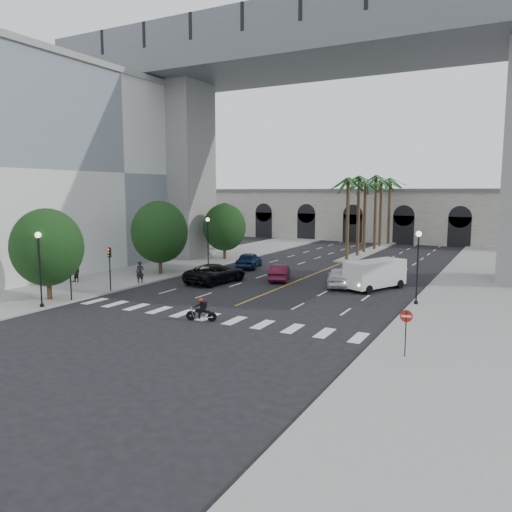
{
  "coord_description": "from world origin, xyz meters",
  "views": [
    {
      "loc": [
        17.46,
        -28.02,
        8.11
      ],
      "look_at": [
        -0.41,
        6.0,
        3.1
      ],
      "focal_mm": 35.0,
      "sensor_mm": 36.0,
      "label": 1
    }
  ],
  "objects_px": {
    "car_d": "(351,274)",
    "cargo_van": "(375,273)",
    "pedestrian_b": "(76,272)",
    "traffic_signal_far": "(110,262)",
    "car_a": "(339,277)",
    "lamp_post_left_near": "(40,263)",
    "car_e": "(249,260)",
    "car_b": "(280,273)",
    "lamp_post_left_far": "(208,238)",
    "motorcycle_rider": "(202,311)",
    "pedestrian_a": "(140,272)",
    "do_not_enter_sign": "(406,324)",
    "car_c": "(216,273)",
    "traffic_signal_near": "(70,268)",
    "lamp_post_right": "(418,261)"
  },
  "relations": [
    {
      "from": "pedestrian_a",
      "to": "traffic_signal_near",
      "type": "bearing_deg",
      "value": -114.61
    },
    {
      "from": "lamp_post_left_far",
      "to": "car_b",
      "type": "bearing_deg",
      "value": -18.32
    },
    {
      "from": "car_b",
      "to": "pedestrian_b",
      "type": "xyz_separation_m",
      "value": [
        -15.15,
        -9.89,
        0.29
      ]
    },
    {
      "from": "traffic_signal_far",
      "to": "motorcycle_rider",
      "type": "distance_m",
      "value": 12.34
    },
    {
      "from": "car_e",
      "to": "do_not_enter_sign",
      "type": "xyz_separation_m",
      "value": [
        20.52,
        -21.98,
        0.93
      ]
    },
    {
      "from": "motorcycle_rider",
      "to": "car_e",
      "type": "bearing_deg",
      "value": 96.78
    },
    {
      "from": "car_e",
      "to": "cargo_van",
      "type": "bearing_deg",
      "value": 145.86
    },
    {
      "from": "motorcycle_rider",
      "to": "do_not_enter_sign",
      "type": "bearing_deg",
      "value": -20.75
    },
    {
      "from": "pedestrian_b",
      "to": "traffic_signal_far",
      "type": "bearing_deg",
      "value": -14.46
    },
    {
      "from": "lamp_post_left_near",
      "to": "pedestrian_b",
      "type": "bearing_deg",
      "value": 123.84
    },
    {
      "from": "motorcycle_rider",
      "to": "car_c",
      "type": "distance_m",
      "value": 13.21
    },
    {
      "from": "pedestrian_a",
      "to": "do_not_enter_sign",
      "type": "bearing_deg",
      "value": -46.91
    },
    {
      "from": "cargo_van",
      "to": "traffic_signal_near",
      "type": "bearing_deg",
      "value": -116.08
    },
    {
      "from": "motorcycle_rider",
      "to": "pedestrian_a",
      "type": "height_order",
      "value": "pedestrian_a"
    },
    {
      "from": "lamp_post_left_near",
      "to": "car_e",
      "type": "xyz_separation_m",
      "value": [
        3.88,
        22.97,
        -2.37
      ]
    },
    {
      "from": "pedestrian_b",
      "to": "car_a",
      "type": "bearing_deg",
      "value": 24.2
    },
    {
      "from": "motorcycle_rider",
      "to": "car_a",
      "type": "bearing_deg",
      "value": 60.97
    },
    {
      "from": "car_a",
      "to": "car_c",
      "type": "xyz_separation_m",
      "value": [
        -10.33,
        -3.32,
        0.02
      ]
    },
    {
      "from": "car_b",
      "to": "pedestrian_a",
      "type": "relative_size",
      "value": 2.39
    },
    {
      "from": "motorcycle_rider",
      "to": "cargo_van",
      "type": "distance_m",
      "value": 16.69
    },
    {
      "from": "lamp_post_left_far",
      "to": "motorcycle_rider",
      "type": "distance_m",
      "value": 21.99
    },
    {
      "from": "car_a",
      "to": "traffic_signal_far",
      "type": "bearing_deg",
      "value": 17.28
    },
    {
      "from": "lamp_post_left_near",
      "to": "car_b",
      "type": "xyz_separation_m",
      "value": [
        9.9,
        17.72,
        -2.48
      ]
    },
    {
      "from": "car_a",
      "to": "car_e",
      "type": "relative_size",
      "value": 0.98
    },
    {
      "from": "car_d",
      "to": "cargo_van",
      "type": "bearing_deg",
      "value": 138.72
    },
    {
      "from": "pedestrian_a",
      "to": "traffic_signal_far",
      "type": "bearing_deg",
      "value": -113.08
    },
    {
      "from": "car_a",
      "to": "cargo_van",
      "type": "xyz_separation_m",
      "value": [
        2.99,
        0.22,
        0.5
      ]
    },
    {
      "from": "cargo_van",
      "to": "car_e",
      "type": "bearing_deg",
      "value": -175.18
    },
    {
      "from": "pedestrian_a",
      "to": "lamp_post_left_near",
      "type": "bearing_deg",
      "value": -115.52
    },
    {
      "from": "motorcycle_rider",
      "to": "pedestrian_b",
      "type": "height_order",
      "value": "pedestrian_b"
    },
    {
      "from": "lamp_post_left_near",
      "to": "car_b",
      "type": "relative_size",
      "value": 1.2
    },
    {
      "from": "lamp_post_right",
      "to": "motorcycle_rider",
      "type": "bearing_deg",
      "value": -136.81
    },
    {
      "from": "lamp_post_left_near",
      "to": "car_e",
      "type": "height_order",
      "value": "lamp_post_left_near"
    },
    {
      "from": "car_c",
      "to": "car_d",
      "type": "height_order",
      "value": "car_c"
    },
    {
      "from": "pedestrian_a",
      "to": "car_a",
      "type": "bearing_deg",
      "value": -1.76
    },
    {
      "from": "lamp_post_left_near",
      "to": "cargo_van",
      "type": "relative_size",
      "value": 0.89
    },
    {
      "from": "car_d",
      "to": "car_e",
      "type": "bearing_deg",
      "value": -11.4
    },
    {
      "from": "car_b",
      "to": "car_d",
      "type": "height_order",
      "value": "car_b"
    },
    {
      "from": "traffic_signal_far",
      "to": "car_e",
      "type": "distance_m",
      "value": 16.97
    },
    {
      "from": "car_d",
      "to": "pedestrian_a",
      "type": "bearing_deg",
      "value": 33.44
    },
    {
      "from": "traffic_signal_near",
      "to": "cargo_van",
      "type": "bearing_deg",
      "value": 39.26
    },
    {
      "from": "lamp_post_left_near",
      "to": "pedestrian_a",
      "type": "height_order",
      "value": "lamp_post_left_near"
    },
    {
      "from": "do_not_enter_sign",
      "to": "motorcycle_rider",
      "type": "bearing_deg",
      "value": 164.16
    },
    {
      "from": "cargo_van",
      "to": "do_not_enter_sign",
      "type": "xyz_separation_m",
      "value": [
        5.77,
        -16.66,
        0.44
      ]
    },
    {
      "from": "car_d",
      "to": "car_e",
      "type": "distance_m",
      "value": 12.23
    },
    {
      "from": "car_a",
      "to": "pedestrian_b",
      "type": "xyz_separation_m",
      "value": [
        -20.89,
        -9.59,
        0.19
      ]
    },
    {
      "from": "traffic_signal_near",
      "to": "car_b",
      "type": "height_order",
      "value": "traffic_signal_near"
    },
    {
      "from": "traffic_signal_far",
      "to": "lamp_post_left_near",
      "type": "bearing_deg",
      "value": -90.88
    },
    {
      "from": "motorcycle_rider",
      "to": "car_a",
      "type": "distance_m",
      "value": 15.45
    },
    {
      "from": "car_b",
      "to": "lamp_post_left_near",
      "type": "bearing_deg",
      "value": 41.74
    }
  ]
}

